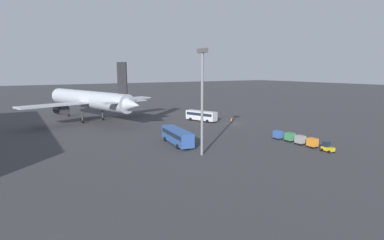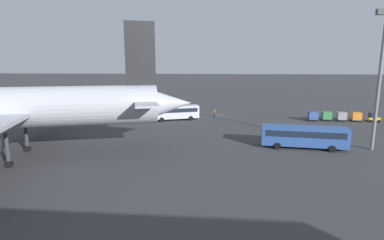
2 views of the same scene
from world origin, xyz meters
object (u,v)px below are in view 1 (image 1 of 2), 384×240
at_px(baggage_tug, 327,147).
at_px(cargo_cart_orange, 312,142).
at_px(airplane, 89,100).
at_px(cargo_cart_green, 290,137).
at_px(cargo_cart_grey, 300,139).
at_px(cargo_cart_blue, 278,134).
at_px(shuttle_bus_far, 177,135).
at_px(worker_person, 231,121).
at_px(shuttle_bus_near, 201,115).

relative_size(baggage_tug, cargo_cart_orange, 1.17).
bearing_deg(airplane, cargo_cart_green, -164.98).
xyz_separation_m(cargo_cart_grey, cargo_cart_blue, (6.24, 0.18, 0.00)).
height_order(airplane, cargo_cart_orange, airplane).
height_order(baggage_tug, cargo_cart_grey, baggage_tug).
distance_m(shuttle_bus_far, baggage_tug, 31.19).
height_order(baggage_tug, worker_person, baggage_tug).
bearing_deg(cargo_cart_blue, airplane, 33.11).
relative_size(cargo_cart_green, cargo_cart_blue, 1.00).
height_order(airplane, worker_person, airplane).
distance_m(cargo_cart_orange, cargo_cart_grey, 3.12).
height_order(shuttle_bus_near, worker_person, shuttle_bus_near).
distance_m(shuttle_bus_near, cargo_cart_green, 34.21).
xyz_separation_m(airplane, cargo_cart_grey, (-55.61, -32.38, -5.73)).
bearing_deg(airplane, baggage_tug, -169.46).
relative_size(airplane, cargo_cart_grey, 24.07).
height_order(shuttle_bus_near, cargo_cart_grey, shuttle_bus_near).
bearing_deg(worker_person, shuttle_bus_far, 117.98).
height_order(worker_person, cargo_cart_blue, cargo_cart_blue).
height_order(airplane, cargo_cart_green, airplane).
height_order(baggage_tug, cargo_cart_blue, baggage_tug).
relative_size(shuttle_bus_far, cargo_cart_green, 6.08).
bearing_deg(cargo_cart_grey, cargo_cart_green, -5.69).
bearing_deg(baggage_tug, worker_person, -3.50).
distance_m(baggage_tug, cargo_cart_grey, 6.71).
bearing_deg(airplane, worker_person, -144.11).
height_order(shuttle_bus_near, shuttle_bus_far, shuttle_bus_far).
bearing_deg(shuttle_bus_far, worker_person, -55.48).
distance_m(shuttle_bus_near, baggage_tug, 44.01).
bearing_deg(worker_person, baggage_tug, 174.41).
relative_size(airplane, worker_person, 28.86).
height_order(worker_person, cargo_cart_grey, cargo_cart_grey).
bearing_deg(shuttle_bus_far, cargo_cart_blue, -103.20).
bearing_deg(shuttle_bus_far, airplane, 19.41).
xyz_separation_m(baggage_tug, cargo_cart_grey, (6.70, -0.04, 0.25)).
bearing_deg(baggage_tug, cargo_cart_grey, 1.79).
xyz_separation_m(airplane, cargo_cart_orange, (-58.73, -32.40, -5.73)).
bearing_deg(cargo_cart_grey, shuttle_bus_far, 57.88).
relative_size(shuttle_bus_near, cargo_cart_orange, 5.26).
relative_size(airplane, cargo_cart_orange, 24.07).
bearing_deg(baggage_tug, cargo_cart_blue, 2.73).
distance_m(cargo_cart_orange, cargo_cart_blue, 9.36).
xyz_separation_m(worker_person, cargo_cart_green, (-25.31, 3.09, 0.32)).
xyz_separation_m(baggage_tug, worker_person, (35.13, -3.44, -0.07)).
bearing_deg(cargo_cart_orange, shuttle_bus_far, 52.66).
bearing_deg(cargo_cart_blue, shuttle_bus_far, 70.26).
xyz_separation_m(shuttle_bus_near, worker_person, (-8.83, -5.20, -1.08)).
distance_m(shuttle_bus_far, worker_person, 29.89).
height_order(shuttle_bus_far, cargo_cart_green, shuttle_bus_far).
xyz_separation_m(shuttle_bus_near, baggage_tug, (-43.96, -1.76, -1.01)).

